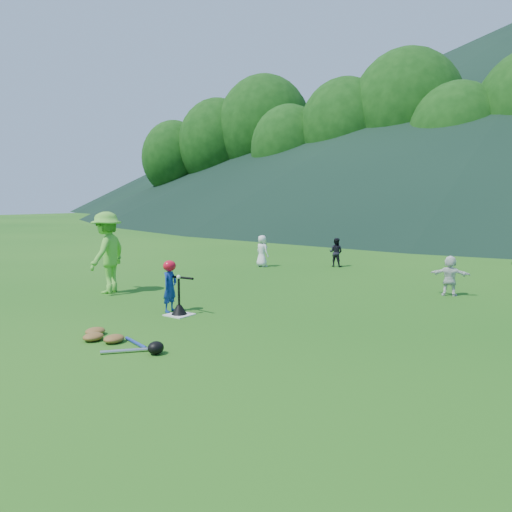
{
  "coord_description": "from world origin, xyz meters",
  "views": [
    {
      "loc": [
        6.62,
        -6.68,
        2.21
      ],
      "look_at": [
        0.0,
        2.5,
        0.9
      ],
      "focal_mm": 35.0,
      "sensor_mm": 36.0,
      "label": 1
    }
  ],
  "objects": [
    {
      "name": "home_plate",
      "position": [
        0.0,
        0.0,
        0.01
      ],
      "size": [
        0.45,
        0.45,
        0.02
      ],
      "primitive_type": "cube",
      "color": "silver",
      "rests_on": "ground"
    },
    {
      "name": "ground",
      "position": [
        0.0,
        0.0,
        0.0
      ],
      "size": [
        120.0,
        120.0,
        0.0
      ],
      "primitive_type": "plane",
      "color": "#195714",
      "rests_on": "ground"
    },
    {
      "name": "baseball",
      "position": [
        0.0,
        0.0,
        0.74
      ],
      "size": [
        0.08,
        0.08,
        0.08
      ],
      "primitive_type": "sphere",
      "color": "white",
      "rests_on": "batting_tee"
    },
    {
      "name": "distant_hills",
      "position": [
        -7.63,
        81.81,
        14.98
      ],
      "size": [
        155.0,
        140.0,
        32.0
      ],
      "color": "black",
      "rests_on": "ground"
    },
    {
      "name": "batting_tee",
      "position": [
        0.0,
        0.0,
        0.13
      ],
      "size": [
        0.3,
        0.3,
        0.68
      ],
      "color": "black",
      "rests_on": "home_plate"
    },
    {
      "name": "batter_child",
      "position": [
        -0.35,
        0.11,
        0.49
      ],
      "size": [
        0.29,
        0.39,
        0.99
      ],
      "primitive_type": "imported",
      "rotation": [
        0.0,
        0.0,
        1.73
      ],
      "color": "navy",
      "rests_on": "ground"
    },
    {
      "name": "outfield_fence",
      "position": [
        0.0,
        28.0,
        0.7
      ],
      "size": [
        70.07,
        0.08,
        1.33
      ],
      "color": "gray",
      "rests_on": "ground"
    },
    {
      "name": "fielder_b",
      "position": [
        -0.67,
        7.87,
        0.47
      ],
      "size": [
        0.5,
        0.41,
        0.94
      ],
      "primitive_type": "imported",
      "rotation": [
        0.0,
        0.0,
        3.27
      ],
      "color": "black",
      "rests_on": "ground"
    },
    {
      "name": "equipment_pile",
      "position": [
        0.47,
        -1.91,
        0.07
      ],
      "size": [
        1.8,
        0.78,
        0.19
      ],
      "color": "olive",
      "rests_on": "ground"
    },
    {
      "name": "adult_coach",
      "position": [
        -2.99,
        0.69,
        0.95
      ],
      "size": [
        1.12,
        1.41,
        1.9
      ],
      "primitive_type": "imported",
      "rotation": [
        0.0,
        0.0,
        -1.18
      ],
      "color": "#61C439",
      "rests_on": "ground"
    },
    {
      "name": "fielder_a",
      "position": [
        -2.61,
        6.47,
        0.51
      ],
      "size": [
        0.57,
        0.44,
        1.02
      ],
      "primitive_type": "imported",
      "rotation": [
        0.0,
        0.0,
        2.88
      ],
      "color": "white",
      "rests_on": "ground"
    },
    {
      "name": "batter_gear",
      "position": [
        -0.33,
        0.12,
        0.89
      ],
      "size": [
        0.73,
        0.26,
        0.35
      ],
      "color": "red",
      "rests_on": "ground"
    },
    {
      "name": "fielder_d",
      "position": [
        3.64,
        5.0,
        0.46
      ],
      "size": [
        0.89,
        0.43,
        0.92
      ],
      "primitive_type": "imported",
      "rotation": [
        0.0,
        0.0,
        3.33
      ],
      "color": "white",
      "rests_on": "ground"
    }
  ]
}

